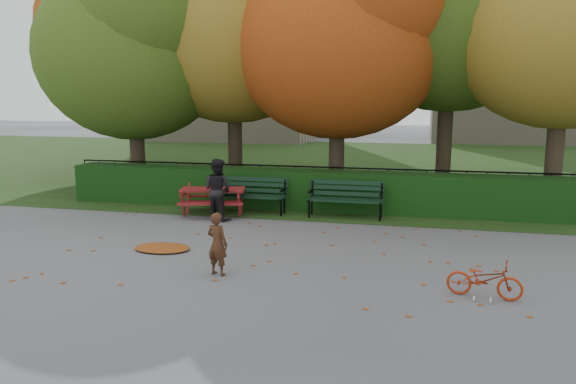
% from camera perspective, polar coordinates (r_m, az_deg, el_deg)
% --- Properties ---
extents(ground, '(90.00, 90.00, 0.00)m').
position_cam_1_polar(ground, '(10.44, -2.83, -6.56)').
color(ground, slate).
rests_on(ground, ground).
extents(grass_strip, '(90.00, 90.00, 0.00)m').
position_cam_1_polar(grass_strip, '(23.96, 6.40, 2.80)').
color(grass_strip, '#1F3211').
rests_on(grass_strip, ground).
extents(building_left, '(10.00, 7.00, 15.00)m').
position_cam_1_polar(building_left, '(37.78, -5.35, 16.81)').
color(building_left, tan).
rests_on(building_left, ground).
extents(building_right, '(9.00, 6.00, 12.00)m').
position_cam_1_polar(building_right, '(38.10, 21.63, 13.85)').
color(building_right, tan).
rests_on(building_right, ground).
extents(hedge, '(13.00, 0.90, 1.00)m').
position_cam_1_polar(hedge, '(14.60, 2.00, 0.23)').
color(hedge, black).
rests_on(hedge, ground).
extents(iron_fence, '(14.00, 0.04, 1.02)m').
position_cam_1_polar(iron_fence, '(15.36, 2.58, 0.85)').
color(iron_fence, black).
rests_on(iron_fence, ground).
extents(tree_a, '(5.88, 5.60, 7.48)m').
position_cam_1_polar(tree_a, '(17.22, -14.96, 14.81)').
color(tree_a, '#31251B').
rests_on(tree_a, ground).
extents(tree_b, '(6.72, 6.40, 8.79)m').
position_cam_1_polar(tree_b, '(17.34, -4.73, 18.01)').
color(tree_b, '#31251B').
rests_on(tree_b, ground).
extents(tree_c, '(6.30, 6.00, 8.00)m').
position_cam_1_polar(tree_c, '(15.81, 6.27, 16.66)').
color(tree_c, '#31251B').
rests_on(tree_c, ground).
extents(tree_f, '(6.93, 6.60, 9.19)m').
position_cam_1_polar(tree_f, '(21.47, -15.13, 16.92)').
color(tree_f, '#31251B').
rests_on(tree_f, ground).
extents(bench_left, '(1.80, 0.57, 0.88)m').
position_cam_1_polar(bench_left, '(14.14, -3.80, -0.02)').
color(bench_left, black).
rests_on(bench_left, ground).
extents(bench_right, '(1.80, 0.57, 0.88)m').
position_cam_1_polar(bench_right, '(13.64, 5.89, -0.42)').
color(bench_right, black).
rests_on(bench_right, ground).
extents(picnic_table, '(1.80, 1.58, 0.76)m').
position_cam_1_polar(picnic_table, '(13.94, -7.65, -0.24)').
color(picnic_table, maroon).
rests_on(picnic_table, ground).
extents(leaf_pile, '(1.26, 1.03, 0.08)m').
position_cam_1_polar(leaf_pile, '(11.12, -12.66, -5.55)').
color(leaf_pile, maroon).
rests_on(leaf_pile, ground).
extents(leaf_scatter, '(9.00, 5.70, 0.01)m').
position_cam_1_polar(leaf_scatter, '(10.71, -2.39, -6.09)').
color(leaf_scatter, maroon).
rests_on(leaf_scatter, ground).
extents(child, '(0.44, 0.36, 1.06)m').
position_cam_1_polar(child, '(9.33, -7.19, -5.25)').
color(child, '#432515').
rests_on(child, ground).
extents(adult, '(0.85, 0.74, 1.47)m').
position_cam_1_polar(adult, '(13.33, -7.17, 0.25)').
color(adult, black).
rests_on(adult, ground).
extents(bicycle, '(1.13, 0.56, 0.57)m').
position_cam_1_polar(bicycle, '(8.81, 19.33, -8.36)').
color(bicycle, '#A72C0F').
rests_on(bicycle, ground).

